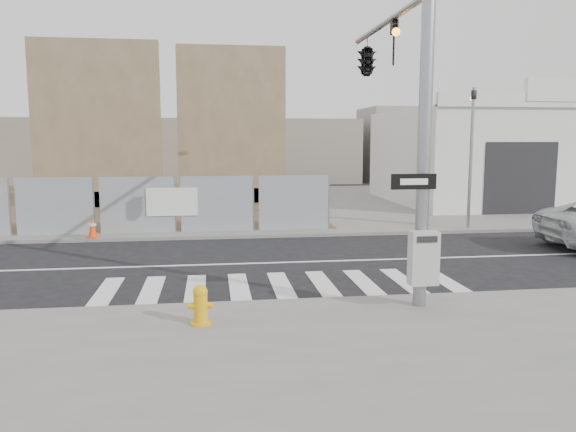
{
  "coord_description": "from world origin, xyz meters",
  "views": [
    {
      "loc": [
        -1.59,
        -15.26,
        3.42
      ],
      "look_at": [
        0.41,
        -0.61,
        1.4
      ],
      "focal_mm": 35.0,
      "sensor_mm": 36.0,
      "label": 1
    }
  ],
  "objects": [
    {
      "name": "fire_hydrant",
      "position": [
        -1.83,
        -5.39,
        0.48
      ],
      "size": [
        0.48,
        0.48,
        0.72
      ],
      "rotation": [
        0.0,
        0.0,
        -0.33
      ],
      "color": "#E6A60C",
      "rests_on": "sidewalk_near"
    },
    {
      "name": "sidewalk_far",
      "position": [
        0.0,
        14.0,
        0.06
      ],
      "size": [
        50.0,
        20.0,
        0.12
      ],
      "primitive_type": "cube",
      "color": "slate",
      "rests_on": "ground"
    },
    {
      "name": "concrete_wall_left",
      "position": [
        -7.0,
        13.08,
        3.38
      ],
      "size": [
        6.0,
        1.3,
        8.0
      ],
      "color": "brown",
      "rests_on": "sidewalk_far"
    },
    {
      "name": "traffic_cone_c",
      "position": [
        -5.63,
        4.22,
        0.45
      ],
      "size": [
        0.46,
        0.46,
        0.68
      ],
      "rotation": [
        0.0,
        0.0,
        -0.42
      ],
      "color": "#FD3D0D",
      "rests_on": "sidewalk_far"
    },
    {
      "name": "signal_pole",
      "position": [
        2.49,
        -2.05,
        4.78
      ],
      "size": [
        0.96,
        5.87,
        7.0
      ],
      "color": "gray",
      "rests_on": "sidewalk_near"
    },
    {
      "name": "ground",
      "position": [
        0.0,
        0.0,
        0.0
      ],
      "size": [
        100.0,
        100.0,
        0.0
      ],
      "primitive_type": "plane",
      "color": "black",
      "rests_on": "ground"
    },
    {
      "name": "auto_shop",
      "position": [
        14.0,
        12.97,
        2.54
      ],
      "size": [
        12.0,
        10.2,
        5.95
      ],
      "color": "silver",
      "rests_on": "sidewalk_far"
    },
    {
      "name": "utility_pole_right",
      "position": [
        6.5,
        5.5,
        5.2
      ],
      "size": [
        1.6,
        0.28,
        10.0
      ],
      "color": "#4C3723",
      "rests_on": "sidewalk_far"
    },
    {
      "name": "traffic_cone_d",
      "position": [
        -3.12,
        5.21,
        0.44
      ],
      "size": [
        0.43,
        0.43,
        0.65
      ],
      "rotation": [
        0.0,
        0.0,
        0.34
      ],
      "color": "red",
      "rests_on": "sidewalk_far"
    },
    {
      "name": "far_signal_pole",
      "position": [
        8.0,
        4.6,
        3.48
      ],
      "size": [
        0.16,
        0.2,
        5.6
      ],
      "color": "gray",
      "rests_on": "sidewalk_far"
    },
    {
      "name": "concrete_wall_right",
      "position": [
        -0.5,
        14.08,
        3.38
      ],
      "size": [
        5.5,
        1.3,
        8.0
      ],
      "color": "brown",
      "rests_on": "sidewalk_far"
    }
  ]
}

